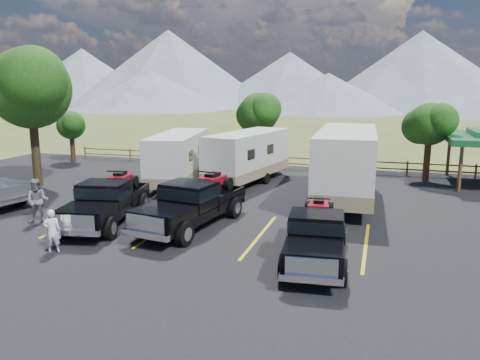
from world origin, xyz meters
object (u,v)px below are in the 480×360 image
(rig_center, at_px, (193,203))
(trailer_center, at_px, (248,157))
(person_a, at_px, (52,231))
(rig_left, at_px, (107,200))
(person_b, at_px, (38,201))
(tree_big_nw, at_px, (30,88))
(trailer_left, at_px, (178,158))
(rig_right, at_px, (316,234))
(trailer_right, at_px, (346,165))

(rig_center, relative_size, trailer_center, 0.75)
(person_a, bearing_deg, rig_left, -122.09)
(trailer_center, height_order, person_a, trailer_center)
(trailer_center, relative_size, person_b, 4.61)
(tree_big_nw, relative_size, trailer_left, 0.90)
(tree_big_nw, height_order, rig_center, tree_big_nw)
(rig_right, distance_m, person_b, 11.89)
(rig_right, relative_size, person_b, 3.04)
(trailer_right, relative_size, person_b, 5.46)
(rig_left, distance_m, trailer_center, 10.19)
(rig_right, relative_size, person_a, 3.73)
(tree_big_nw, distance_m, trailer_right, 17.70)
(trailer_right, bearing_deg, person_b, -150.59)
(rig_left, xyz_separation_m, rig_right, (9.04, -1.70, -0.07))
(person_a, bearing_deg, rig_center, -163.95)
(tree_big_nw, distance_m, trailer_center, 12.81)
(rig_center, xyz_separation_m, person_a, (-3.54, -4.22, -0.25))
(rig_left, height_order, person_a, rig_left)
(trailer_right, xyz_separation_m, person_b, (-12.14, -7.39, -0.94))
(tree_big_nw, relative_size, trailer_right, 0.76)
(trailer_left, relative_size, person_a, 5.63)
(trailer_left, height_order, trailer_right, trailer_right)
(rig_center, relative_size, trailer_left, 0.75)
(rig_right, xyz_separation_m, trailer_left, (-9.26, 9.49, 0.67))
(rig_right, bearing_deg, rig_center, 151.83)
(trailer_right, bearing_deg, tree_big_nw, -177.52)
(trailer_left, relative_size, trailer_center, 1.00)
(rig_center, bearing_deg, trailer_right, 55.45)
(rig_center, xyz_separation_m, trailer_center, (-0.22, 8.99, 0.57))
(tree_big_nw, xyz_separation_m, person_b, (5.12, -6.06, -4.61))
(trailer_right, bearing_deg, person_a, -134.03)
(trailer_left, distance_m, trailer_center, 4.07)
(rig_left, height_order, rig_center, rig_center)
(trailer_left, relative_size, trailer_right, 0.84)
(rig_center, distance_m, person_b, 6.63)
(trailer_left, bearing_deg, tree_big_nw, -172.07)
(person_a, xyz_separation_m, person_b, (-2.93, 2.80, 0.18))
(trailer_left, distance_m, person_b, 9.03)
(rig_left, bearing_deg, trailer_left, 81.34)
(person_b, bearing_deg, trailer_right, 7.64)
(trailer_right, height_order, person_b, trailer_right)
(person_b, bearing_deg, rig_center, -11.31)
(rig_left, distance_m, trailer_left, 7.81)
(person_b, bearing_deg, trailer_center, 35.34)
(rig_right, bearing_deg, person_b, 170.62)
(trailer_right, height_order, person_a, trailer_right)
(person_a, bearing_deg, trailer_center, -138.05)
(person_a, bearing_deg, person_b, -77.60)
(trailer_right, bearing_deg, rig_right, -93.90)
(trailer_left, bearing_deg, rig_center, -72.21)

